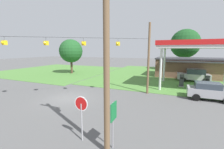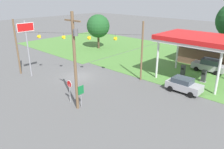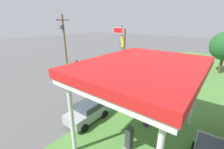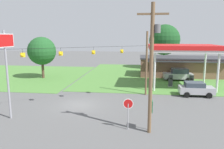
{
  "view_description": "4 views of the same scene",
  "coord_description": "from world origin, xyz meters",
  "views": [
    {
      "loc": [
        9.93,
        -11.78,
        4.88
      ],
      "look_at": [
        3.47,
        3.32,
        2.2
      ],
      "focal_mm": 24.0,
      "sensor_mm": 36.0,
      "label": 1
    },
    {
      "loc": [
        23.12,
        -17.86,
        10.96
      ],
      "look_at": [
        5.75,
        0.78,
        1.53
      ],
      "focal_mm": 35.0,
      "sensor_mm": 36.0,
      "label": 2
    },
    {
      "loc": [
        21.02,
        14.04,
        8.46
      ],
      "look_at": [
        5.79,
        2.26,
        1.7
      ],
      "focal_mm": 24.0,
      "sensor_mm": 36.0,
      "label": 3
    },
    {
      "loc": [
        6.25,
        -21.67,
        7.26
      ],
      "look_at": [
        3.14,
        3.09,
        2.81
      ],
      "focal_mm": 35.0,
      "sensor_mm": 36.0,
      "label": 4
    }
  ],
  "objects": [
    {
      "name": "stop_sign_roadside",
      "position": [
        5.48,
        -5.51,
        1.81
      ],
      "size": [
        0.8,
        0.08,
        2.5
      ],
      "rotation": [
        0.0,
        0.0,
        3.14
      ],
      "color": "#99999E",
      "rests_on": "ground"
    },
    {
      "name": "ground_plane",
      "position": [
        0.0,
        0.0,
        0.0
      ],
      "size": [
        160.0,
        160.0,
        0.0
      ],
      "primitive_type": "plane",
      "color": "#565656"
    },
    {
      "name": "tree_west_verge",
      "position": [
        -10.2,
        13.67,
        4.7
      ],
      "size": [
        4.75,
        4.75,
        7.08
      ],
      "color": "#4C3828",
      "rests_on": "ground"
    },
    {
      "name": "gas_station_store",
      "position": [
        14.16,
        19.2,
        1.75
      ],
      "size": [
        15.52,
        7.28,
        3.47
      ],
      "color": "brown",
      "rests_on": "ground"
    },
    {
      "name": "fuel_pump_near",
      "position": [
        10.79,
        9.89,
        0.81
      ],
      "size": [
        0.71,
        0.56,
        1.7
      ],
      "color": "gray",
      "rests_on": "ground"
    },
    {
      "name": "route_sign",
      "position": [
        7.29,
        -5.45,
        1.71
      ],
      "size": [
        0.1,
        0.7,
        2.4
      ],
      "color": "gray",
      "rests_on": "ground"
    },
    {
      "name": "utility_pole_main",
      "position": [
        7.16,
        -5.83,
        5.34
      ],
      "size": [
        2.2,
        0.44,
        9.55
      ],
      "color": "brown",
      "rests_on": "ground"
    },
    {
      "name": "signal_span_gantry",
      "position": [
        0.0,
        -0.01,
        4.27
      ],
      "size": [
        14.51,
        10.24,
        7.8
      ],
      "color": "brown",
      "rests_on": "ground"
    },
    {
      "name": "car_at_pumps_rear",
      "position": [
        12.65,
        14.55,
        1.0
      ],
      "size": [
        4.68,
        2.24,
        1.97
      ],
      "rotation": [
        0.0,
        0.0,
        3.18
      ],
      "color": "#9E9EA3",
      "rests_on": "ground"
    },
    {
      "name": "grass_verge_station_corner",
      "position": [
        14.25,
        19.22,
        0.02
      ],
      "size": [
        36.0,
        28.0,
        0.04
      ],
      "primitive_type": "cube",
      "color": "#4C7F38",
      "rests_on": "ground"
    },
    {
      "name": "grass_verge_opposite_corner",
      "position": [
        -16.0,
        16.0,
        0.02
      ],
      "size": [
        24.0,
        24.0,
        0.04
      ],
      "primitive_type": "cube",
      "color": "#4C7F38",
      "rests_on": "ground"
    },
    {
      "name": "car_at_pumps_front",
      "position": [
        13.16,
        5.23,
        0.9
      ],
      "size": [
        4.06,
        2.12,
        1.71
      ],
      "rotation": [
        0.0,
        0.0,
        0.0
      ],
      "color": "#9E9EA3",
      "rests_on": "ground"
    },
    {
      "name": "gas_station_canopy",
      "position": [
        12.25,
        9.89,
        5.47
      ],
      "size": [
        9.31,
        7.07,
        6.0
      ],
      "color": "silver",
      "rests_on": "ground"
    },
    {
      "name": "fuel_pump_far",
      "position": [
        13.7,
        9.89,
        0.81
      ],
      "size": [
        0.71,
        0.56,
        1.7
      ],
      "color": "gray",
      "rests_on": "ground"
    },
    {
      "name": "tree_behind_station",
      "position": [
        11.65,
        27.61,
        6.37
      ],
      "size": [
        6.65,
        6.65,
        9.71
      ],
      "color": "#4C3828",
      "rests_on": "ground"
    }
  ]
}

